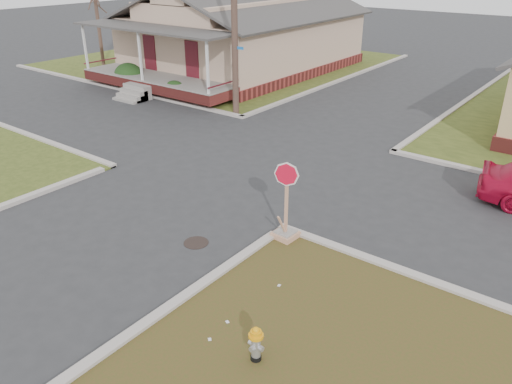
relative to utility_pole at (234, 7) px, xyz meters
The scene contains 11 objects.
ground 10.89m from the utility_pole, 64.74° to the right, with size 120.00×120.00×0.00m, color #2C2C2E.
verge_far_left 13.48m from the utility_pole, 134.04° to the left, with size 19.00×19.00×0.05m, color #394819.
curbs 7.39m from the utility_pole, 42.88° to the right, with size 80.00×40.00×0.12m, color #AEA59D, non-canonical shape.
manhole 12.29m from the utility_pole, 55.75° to the right, with size 0.64×0.64×0.01m, color black.
corner_house 9.99m from the utility_pole, 126.69° to the left, with size 10.10×15.50×5.30m.
utility_pole is the anchor object (origin of this frame).
tree_far_left 14.31m from the utility_pole, 167.34° to the left, with size 0.22×0.22×4.90m, color #442F27.
fire_hydrant 16.05m from the utility_pole, 49.26° to the right, with size 0.27×0.27×0.73m.
stop_sign 12.01m from the utility_pole, 44.11° to the right, with size 0.59×0.58×2.10m.
hedge_left 8.82m from the utility_pole, behind, with size 1.61×1.32×1.23m, color #1A3914.
hedge_right 5.77m from the utility_pole, behind, with size 1.28×1.05×0.98m, color #1A3914.
Camera 1 is at (10.05, -8.26, 6.66)m, focal length 35.00 mm.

